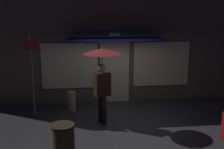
# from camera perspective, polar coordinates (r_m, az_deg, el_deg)

# --- Properties ---
(ground_plane) EXTENTS (18.00, 18.00, 0.00)m
(ground_plane) POSITION_cam_1_polar(r_m,az_deg,el_deg) (8.54, 2.08, -9.85)
(ground_plane) COLOR #2D2D33
(building_facade) EXTENTS (10.42, 1.00, 4.04)m
(building_facade) POSITION_cam_1_polar(r_m,az_deg,el_deg) (10.28, 0.27, 5.64)
(building_facade) COLOR brown
(building_facade) RESTS_ON ground
(person_with_umbrella) EXTENTS (1.09, 1.09, 2.22)m
(person_with_umbrella) POSITION_cam_1_polar(r_m,az_deg,el_deg) (8.17, -1.99, 1.37)
(person_with_umbrella) COLOR black
(person_with_umbrella) RESTS_ON ground
(street_sign_post) EXTENTS (0.40, 0.07, 2.50)m
(street_sign_post) POSITION_cam_1_polar(r_m,az_deg,el_deg) (9.17, -15.54, 0.55)
(street_sign_post) COLOR #595B60
(street_sign_post) RESTS_ON ground
(sidewalk_bollard) EXTENTS (0.26, 0.26, 0.65)m
(sidewalk_bollard) POSITION_cam_1_polar(r_m,az_deg,el_deg) (9.62, -8.04, -5.24)
(sidewalk_bollard) COLOR #B2A899
(sidewalk_bollard) RESTS_ON ground
(trash_bin) EXTENTS (0.54, 0.54, 0.85)m
(trash_bin) POSITION_cam_1_polar(r_m,az_deg,el_deg) (6.59, -9.69, -13.17)
(trash_bin) COLOR #473823
(trash_bin) RESTS_ON ground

